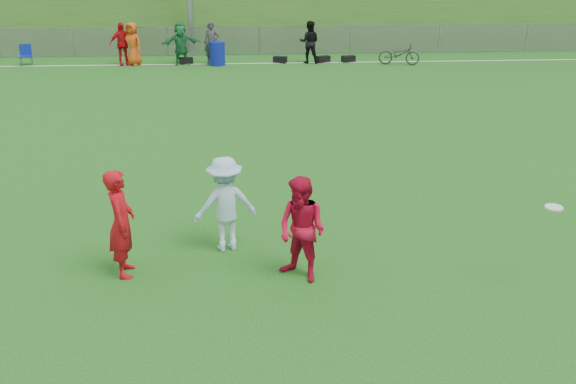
{
  "coord_description": "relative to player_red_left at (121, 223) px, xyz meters",
  "views": [
    {
      "loc": [
        -0.6,
        -8.49,
        4.92
      ],
      "look_at": [
        -0.02,
        0.5,
        1.3
      ],
      "focal_mm": 40.0,
      "sensor_mm": 36.0,
      "label": 1
    }
  ],
  "objects": [
    {
      "name": "frisbee",
      "position": [
        6.31,
        -0.8,
        0.43
      ],
      "size": [
        0.26,
        0.26,
        0.02
      ],
      "color": "white",
      "rests_on": "ground"
    },
    {
      "name": "fence",
      "position": [
        2.55,
        19.51,
        -0.21
      ],
      "size": [
        58.0,
        0.06,
        1.3
      ],
      "color": "gray",
      "rests_on": "ground"
    },
    {
      "name": "bicycle",
      "position": [
        8.16,
        16.88,
        -0.43
      ],
      "size": [
        1.73,
        0.95,
        0.86
      ],
      "primitive_type": "imported",
      "rotation": [
        0.0,
        0.0,
        1.33
      ],
      "color": "#29292B",
      "rests_on": "ground"
    },
    {
      "name": "spectator_row",
      "position": [
        -0.15,
        17.51,
        -0.01
      ],
      "size": [
        8.57,
        0.9,
        1.69
      ],
      "color": "red",
      "rests_on": "ground"
    },
    {
      "name": "recycling_bin",
      "position": [
        0.79,
        17.25,
        -0.39
      ],
      "size": [
        0.63,
        0.63,
        0.94
      ],
      "primitive_type": "cylinder",
      "rotation": [
        0.0,
        0.0,
        0.0
      ],
      "color": "#0E1B98",
      "rests_on": "ground"
    },
    {
      "name": "camp_chair",
      "position": [
        -6.92,
        17.66,
        -0.61
      ],
      "size": [
        0.54,
        0.55,
        0.83
      ],
      "rotation": [
        0.0,
        0.0,
        0.19
      ],
      "color": "#0D2295",
      "rests_on": "ground"
    },
    {
      "name": "gear_bags",
      "position": [
        3.55,
        17.61,
        -0.73
      ],
      "size": [
        7.3,
        0.46,
        0.26
      ],
      "color": "black",
      "rests_on": "ground"
    },
    {
      "name": "player_blue",
      "position": [
        1.55,
        0.76,
        -0.05
      ],
      "size": [
        1.16,
        0.85,
        1.62
      ],
      "primitive_type": "imported",
      "rotation": [
        0.0,
        0.0,
        3.4
      ],
      "color": "#ABD0EE",
      "rests_on": "ground"
    },
    {
      "name": "sideline_far",
      "position": [
        2.55,
        17.51,
        -0.85
      ],
      "size": [
        60.0,
        0.1,
        0.01
      ],
      "primitive_type": "cube",
      "color": "white",
      "rests_on": "ground"
    },
    {
      "name": "player_red_left",
      "position": [
        0.0,
        0.0,
        0.0
      ],
      "size": [
        0.47,
        0.67,
        1.71
      ],
      "primitive_type": "imported",
      "rotation": [
        0.0,
        0.0,
        1.68
      ],
      "color": "#B50C15",
      "rests_on": "ground"
    },
    {
      "name": "ground",
      "position": [
        2.55,
        -0.49,
        -0.86
      ],
      "size": [
        120.0,
        120.0,
        0.0
      ],
      "primitive_type": "plane",
      "color": "#125517",
      "rests_on": "ground"
    },
    {
      "name": "player_red_center",
      "position": [
        2.72,
        -0.33,
        -0.04
      ],
      "size": [
        1.01,
        0.99,
        1.64
      ],
      "primitive_type": "imported",
      "rotation": [
        0.0,
        0.0,
        -0.71
      ],
      "color": "red",
      "rests_on": "ground"
    }
  ]
}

